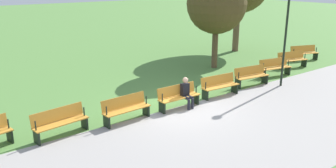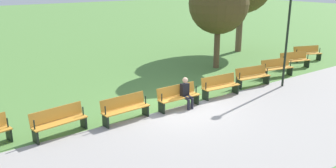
% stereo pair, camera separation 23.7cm
% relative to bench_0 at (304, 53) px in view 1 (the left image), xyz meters
% --- Properties ---
extents(ground_plane, '(120.00, 120.00, 0.00)m').
position_rel_bench_0_xyz_m(ground_plane, '(11.23, 1.91, -0.47)').
color(ground_plane, '#54843D').
extents(path_paving, '(37.10, 6.04, 0.01)m').
position_rel_bench_0_xyz_m(path_paving, '(11.23, 4.79, -0.47)').
color(path_paving, '#A39E99').
rests_on(path_paving, ground).
extents(bench_0, '(1.83, 1.02, 0.89)m').
position_rel_bench_0_xyz_m(bench_0, '(0.00, 0.00, 0.00)').
color(bench_0, orange).
rests_on(bench_0, ground).
extents(bench_1, '(1.83, 0.92, 0.89)m').
position_rel_bench_0_xyz_m(bench_1, '(2.19, 0.66, 0.00)').
color(bench_1, orange).
rests_on(bench_1, ground).
extents(bench_2, '(1.83, 0.81, 0.89)m').
position_rel_bench_0_xyz_m(bench_2, '(4.41, 1.18, 0.00)').
color(bench_2, orange).
rests_on(bench_2, ground).
extents(bench_3, '(1.82, 0.70, 0.89)m').
position_rel_bench_0_xyz_m(bench_3, '(6.67, 1.55, 0.00)').
color(bench_3, orange).
rests_on(bench_3, ground).
extents(bench_4, '(1.80, 0.59, 0.89)m').
position_rel_bench_0_xyz_m(bench_4, '(8.94, 1.77, 0.00)').
color(bench_4, orange).
rests_on(bench_4, ground).
extents(bench_5, '(1.77, 0.47, 0.89)m').
position_rel_bench_0_xyz_m(bench_5, '(11.23, 1.85, 0.00)').
color(bench_5, orange).
rests_on(bench_5, ground).
extents(bench_6, '(1.80, 0.59, 0.89)m').
position_rel_bench_0_xyz_m(bench_6, '(13.51, 1.77, 0.00)').
color(bench_6, orange).
rests_on(bench_6, ground).
extents(bench_7, '(1.82, 0.70, 0.89)m').
position_rel_bench_0_xyz_m(bench_7, '(15.79, 1.55, 0.00)').
color(bench_7, orange).
rests_on(bench_7, ground).
extents(person_seated, '(0.32, 0.52, 1.20)m').
position_rel_bench_0_xyz_m(person_seated, '(10.95, 1.99, 0.16)').
color(person_seated, black).
rests_on(person_seated, ground).
extents(tree_1, '(3.24, 3.24, 5.14)m').
position_rel_bench_0_xyz_m(tree_1, '(5.66, -1.96, 3.03)').
color(tree_1, brown).
rests_on(tree_1, ground).
extents(lamp_post, '(0.32, 0.32, 4.45)m').
position_rel_bench_0_xyz_m(lamp_post, '(5.55, 2.43, 2.58)').
color(lamp_post, black).
rests_on(lamp_post, ground).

